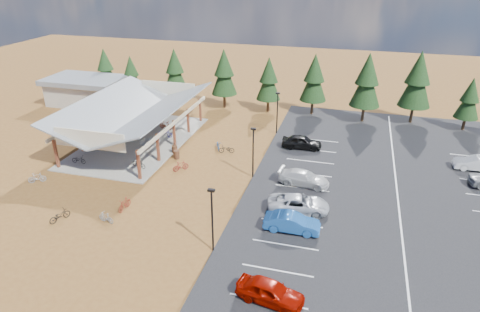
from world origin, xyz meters
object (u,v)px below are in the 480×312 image
at_px(lamp_post_0, 212,216).
at_px(trash_bin_1, 177,154).
at_px(bike_16, 226,149).
at_px(bike_2, 125,135).
at_px(lamp_post_2, 277,110).
at_px(car_1, 292,223).
at_px(car_9, 476,163).
at_px(car_0, 270,292).
at_px(bike_4, 139,163).
at_px(outbuilding, 86,90).
at_px(bike_5, 147,142).
at_px(bike_11, 125,204).
at_px(bike_6, 165,133).
at_px(car_3, 304,178).
at_px(trash_bin_0, 175,149).
at_px(bike_12, 60,215).
at_px(bike_pavilion, 135,111).
at_px(car_4, 302,142).
at_px(bike_0, 79,160).
at_px(bike_1, 128,138).
at_px(bike_3, 137,122).
at_px(bike_15, 181,166).
at_px(car_2, 299,204).
at_px(lamp_post_1, 253,149).
at_px(bike_7, 165,125).
at_px(bike_9, 37,178).
at_px(bike_13, 106,217).
at_px(bike_14, 218,145).

relative_size(lamp_post_0, trash_bin_1, 5.71).
bearing_deg(bike_16, bike_2, -106.07).
height_order(lamp_post_2, bike_2, lamp_post_2).
distance_m(car_1, car_9, 22.44).
distance_m(car_0, car_1, 7.92).
bearing_deg(bike_16, bike_4, -64.20).
bearing_deg(outbuilding, bike_5, -37.63).
distance_m(bike_11, car_9, 34.46).
relative_size(bike_6, car_3, 0.39).
bearing_deg(trash_bin_0, bike_12, -104.02).
bearing_deg(bike_12, bike_5, -68.16).
distance_m(bike_11, bike_16, 14.33).
height_order(bike_pavilion, car_1, bike_pavilion).
height_order(lamp_post_0, bike_16, lamp_post_0).
bearing_deg(car_4, car_9, -94.58).
xyz_separation_m(bike_5, car_0, (18.43, -19.86, 0.12)).
height_order(bike_11, car_1, car_1).
relative_size(bike_0, bike_2, 1.03).
distance_m(bike_1, bike_16, 11.91).
height_order(trash_bin_1, bike_4, bike_4).
distance_m(bike_3, bike_15, 14.23).
relative_size(car_0, car_2, 0.83).
bearing_deg(lamp_post_0, lamp_post_1, 90.00).
relative_size(bike_0, bike_5, 0.84).
relative_size(bike_1, bike_7, 0.80).
bearing_deg(lamp_post_1, bike_7, 145.24).
distance_m(bike_1, bike_6, 4.34).
xyz_separation_m(lamp_post_1, car_9, (21.33, 7.53, -2.23)).
relative_size(bike_6, car_9, 0.43).
bearing_deg(bike_12, lamp_post_0, -159.72).
xyz_separation_m(bike_15, car_1, (12.49, -7.44, 0.25)).
bearing_deg(lamp_post_0, bike_2, 134.29).
xyz_separation_m(bike_9, bike_12, (6.28, -5.07, -0.00)).
bearing_deg(bike_15, trash_bin_0, -15.99).
relative_size(bike_0, bike_1, 1.05).
distance_m(bike_pavilion, bike_5, 3.73).
relative_size(bike_11, bike_15, 1.03).
bearing_deg(bike_pavilion, car_9, 3.98).
height_order(lamp_post_0, bike_15, lamp_post_0).
relative_size(bike_0, bike_7, 0.84).
relative_size(bike_15, car_9, 0.39).
bearing_deg(trash_bin_1, car_0, -52.07).
bearing_deg(bike_2, bike_11, -140.00).
height_order(bike_9, car_2, car_2).
xyz_separation_m(bike_9, bike_13, (10.05, -4.27, -0.03)).
distance_m(bike_3, bike_7, 3.88).
relative_size(outbuilding, trash_bin_0, 12.22).
bearing_deg(bike_16, bike_14, -134.95).
bearing_deg(lamp_post_1, bike_6, 150.61).
bearing_deg(outbuilding, bike_4, -44.82).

